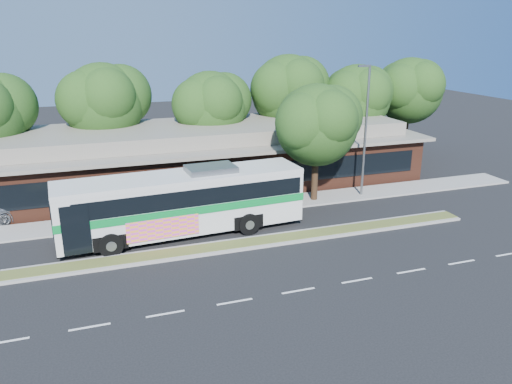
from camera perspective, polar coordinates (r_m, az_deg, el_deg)
ground at (r=27.20m, az=0.64°, el=-6.34°), size 120.00×120.00×0.00m
median_strip at (r=27.69m, az=0.23°, el=-5.72°), size 26.00×1.10×0.15m
sidewalk at (r=32.84m, az=-3.07°, el=-1.87°), size 44.00×2.60×0.12m
plaza_building at (r=38.37m, az=-5.82°, el=4.22°), size 33.20×11.20×4.45m
lamp_post at (r=34.92m, az=12.37°, el=7.18°), size 0.93×0.18×9.07m
tree_bg_b at (r=39.86m, az=-16.44°, el=9.98°), size 6.69×6.00×9.00m
tree_bg_c at (r=40.09m, az=-4.71°, el=9.89°), size 6.24×5.60×8.26m
tree_bg_d at (r=43.17m, az=4.20°, el=11.59°), size 6.91×6.20×9.37m
tree_bg_e at (r=45.02m, az=11.84°, el=10.66°), size 6.47×5.80×8.50m
tree_bg_f at (r=49.10m, az=17.45°, el=11.18°), size 6.69×6.00×8.92m
transit_bus at (r=28.45m, az=-8.27°, el=-0.73°), size 14.01×3.92×3.89m
sedan at (r=34.63m, az=-25.00°, el=-1.25°), size 5.89×4.26×1.58m
sidewalk_tree at (r=33.59m, az=7.47°, el=7.87°), size 6.04×5.42×7.97m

